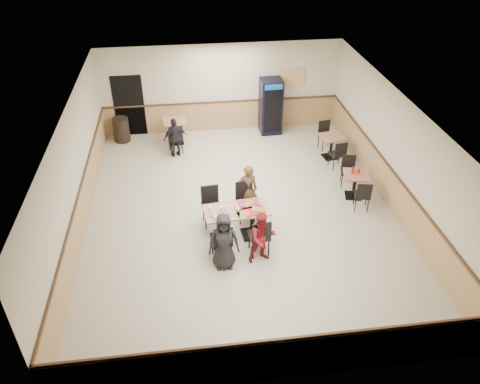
{
  "coord_description": "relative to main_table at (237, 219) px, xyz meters",
  "views": [
    {
      "loc": [
        -1.33,
        -9.87,
        7.37
      ],
      "look_at": [
        -0.09,
        -0.5,
        1.0
      ],
      "focal_mm": 35.0,
      "sensor_mm": 36.0,
      "label": 1
    }
  ],
  "objects": [
    {
      "name": "side_table_far",
      "position": [
        3.42,
        3.54,
        -0.06
      ],
      "size": [
        0.79,
        0.79,
        0.74
      ],
      "rotation": [
        0.0,
        0.0,
        0.16
      ],
      "color": "black",
      "rests_on": "ground"
    },
    {
      "name": "diner_woman_right",
      "position": [
        0.47,
        -0.9,
        0.1
      ],
      "size": [
        0.72,
        0.61,
        1.31
      ],
      "primitive_type": "imported",
      "rotation": [
        0.0,
        0.0,
        0.21
      ],
      "color": "maroon",
      "rests_on": "ground"
    },
    {
      "name": "side_table_far_chair_south",
      "position": [
        3.42,
        2.95,
        -0.08
      ],
      "size": [
        0.5,
        0.5,
        0.94
      ],
      "primitive_type": null,
      "rotation": [
        0.0,
        0.0,
        3.3
      ],
      "color": "black",
      "rests_on": "ground"
    },
    {
      "name": "back_table",
      "position": [
        -1.39,
        5.18,
        -0.02
      ],
      "size": [
        0.84,
        0.84,
        0.8
      ],
      "rotation": [
        0.0,
        0.0,
        0.14
      ],
      "color": "black",
      "rests_on": "ground"
    },
    {
      "name": "ground",
      "position": [
        0.24,
        0.98,
        -0.55
      ],
      "size": [
        10.0,
        10.0,
        0.0
      ],
      "primitive_type": "plane",
      "color": "beige",
      "rests_on": "ground"
    },
    {
      "name": "side_table_near",
      "position": [
        3.43,
        1.33,
        -0.07
      ],
      "size": [
        0.81,
        0.81,
        0.72
      ],
      "rotation": [
        0.0,
        0.0,
        -0.24
      ],
      "color": "black",
      "rests_on": "ground"
    },
    {
      "name": "side_table_near_chair_south",
      "position": [
        3.43,
        0.76,
        -0.1
      ],
      "size": [
        0.51,
        0.51,
        0.91
      ],
      "primitive_type": null,
      "rotation": [
        0.0,
        0.0,
        2.9
      ],
      "color": "black",
      "rests_on": "ground"
    },
    {
      "name": "main_chairs",
      "position": [
        -0.06,
        -0.01,
        -0.03
      ],
      "size": [
        1.53,
        1.93,
        1.05
      ],
      "rotation": [
        0.0,
        0.0,
        0.09
      ],
      "color": "black",
      "rests_on": "ground"
    },
    {
      "name": "side_table_near_chair_north",
      "position": [
        3.43,
        1.91,
        -0.1
      ],
      "size": [
        0.51,
        0.51,
        0.91
      ],
      "primitive_type": null,
      "rotation": [
        0.0,
        0.0,
        -0.24
      ],
      "color": "black",
      "rests_on": "ground"
    },
    {
      "name": "main_table",
      "position": [
        0.0,
        0.0,
        0.0
      ],
      "size": [
        1.61,
        0.91,
        0.83
      ],
      "rotation": [
        0.0,
        0.0,
        0.09
      ],
      "color": "black",
      "rests_on": "ground"
    },
    {
      "name": "side_table_far_chair_north",
      "position": [
        3.42,
        4.13,
        -0.08
      ],
      "size": [
        0.5,
        0.5,
        0.94
      ],
      "primitive_type": null,
      "rotation": [
        0.0,
        0.0,
        0.16
      ],
      "color": "black",
      "rests_on": "ground"
    },
    {
      "name": "diner_man_opposite",
      "position": [
        0.41,
        0.98,
        0.16
      ],
      "size": [
        0.53,
        0.35,
        1.43
      ],
      "primitive_type": "imported",
      "rotation": [
        0.0,
        0.0,
        3.17
      ],
      "color": "brown",
      "rests_on": "ground"
    },
    {
      "name": "pepsi_cooler",
      "position": [
        1.86,
        5.58,
        0.39
      ],
      "size": [
        0.73,
        0.74,
        1.88
      ],
      "rotation": [
        0.0,
        0.0,
        0.03
      ],
      "color": "black",
      "rests_on": "ground"
    },
    {
      "name": "back_table_chair_lone",
      "position": [
        -1.39,
        4.54,
        -0.04
      ],
      "size": [
        0.53,
        0.53,
        1.02
      ],
      "primitive_type": null,
      "rotation": [
        0.0,
        0.0,
        3.28
      ],
      "color": "black",
      "rests_on": "ground"
    },
    {
      "name": "tabletop_clutter",
      "position": [
        0.06,
        -0.05,
        0.31
      ],
      "size": [
        1.33,
        0.75,
        0.12
      ],
      "rotation": [
        0.0,
        0.0,
        0.09
      ],
      "color": "#B70C1A",
      "rests_on": "main_table"
    },
    {
      "name": "diner_woman_left",
      "position": [
        -0.41,
        -0.98,
        0.16
      ],
      "size": [
        0.7,
        0.46,
        1.42
      ],
      "primitive_type": "imported",
      "rotation": [
        0.0,
        0.0,
        -0.01
      ],
      "color": "black",
      "rests_on": "ground"
    },
    {
      "name": "lone_diner",
      "position": [
        -1.39,
        4.27,
        0.09
      ],
      "size": [
        0.81,
        0.53,
        1.28
      ],
      "primitive_type": "imported",
      "rotation": [
        0.0,
        0.0,
        3.46
      ],
      "color": "black",
      "rests_on": "ground"
    },
    {
      "name": "condiment_caddy",
      "position": [
        3.4,
        1.38,
        0.26
      ],
      "size": [
        0.23,
        0.06,
        0.2
      ],
      "color": "#B70E0D",
      "rests_on": "side_table_near"
    },
    {
      "name": "room_shell",
      "position": [
        2.02,
        3.53,
        0.03
      ],
      "size": [
        10.0,
        10.0,
        10.0
      ],
      "color": "silver",
      "rests_on": "ground"
    },
    {
      "name": "trash_bin",
      "position": [
        -3.16,
        5.53,
        -0.14
      ],
      "size": [
        0.52,
        0.52,
        0.82
      ],
      "primitive_type": "cylinder",
      "color": "black",
      "rests_on": "ground"
    }
  ]
}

